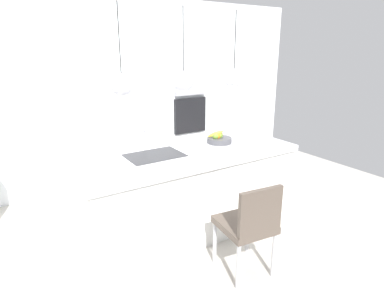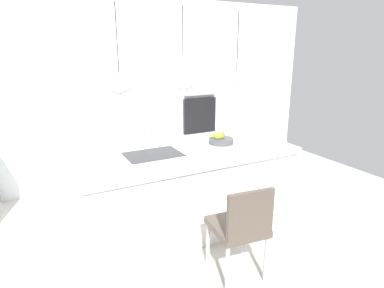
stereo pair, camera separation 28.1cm
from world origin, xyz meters
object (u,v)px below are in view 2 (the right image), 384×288
at_px(oven, 199,115).
at_px(chair_near, 241,226).
at_px(microwave, 200,84).
at_px(fruit_bowl, 221,139).

height_order(oven, chair_near, oven).
height_order(microwave, chair_near, microwave).
xyz_separation_m(oven, chair_near, (-1.03, -2.59, -0.38)).
bearing_deg(oven, chair_near, -111.64).
bearing_deg(fruit_bowl, microwave, 69.40).
height_order(fruit_bowl, oven, oven).
relative_size(microwave, oven, 0.96).
distance_m(fruit_bowl, oven, 1.66).
bearing_deg(chair_near, microwave, 68.36).
relative_size(fruit_bowl, microwave, 0.52).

